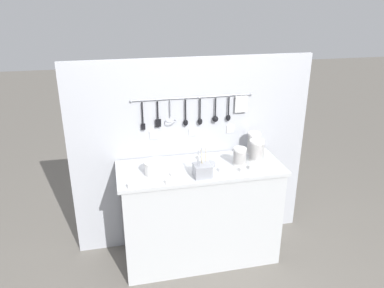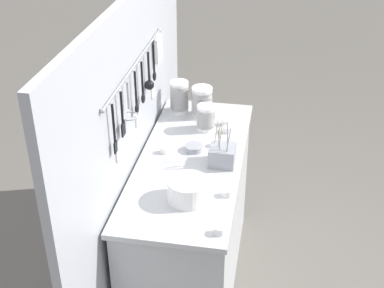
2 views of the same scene
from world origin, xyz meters
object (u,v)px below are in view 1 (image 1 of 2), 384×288
(bowl_stack_nested_right, at_px, (240,156))
(cup_edge_far, at_px, (243,170))
(bowl_stack_wide_centre, at_px, (257,150))
(plate_stack, at_px, (157,168))
(cup_mid_row, at_px, (252,167))
(cup_by_caddy, at_px, (174,175))
(cup_back_right, at_px, (168,182))
(cup_edge_near, at_px, (199,157))
(steel_mixing_bowl, at_px, (210,164))
(cup_front_right, at_px, (222,169))
(bowl_stack_short_front, at_px, (254,143))
(cup_centre, at_px, (131,185))
(cutlery_caddy, at_px, (202,170))

(bowl_stack_nested_right, height_order, cup_edge_far, bowl_stack_nested_right)
(bowl_stack_wide_centre, distance_m, plate_stack, 0.90)
(bowl_stack_nested_right, relative_size, plate_stack, 0.78)
(cup_mid_row, relative_size, cup_by_caddy, 1.00)
(cup_back_right, xyz_separation_m, cup_edge_near, (0.35, 0.40, 0.00))
(steel_mixing_bowl, height_order, cup_front_right, cup_front_right)
(bowl_stack_wide_centre, distance_m, cup_mid_row, 0.21)
(plate_stack, distance_m, cup_mid_row, 0.80)
(bowl_stack_wide_centre, height_order, cup_edge_near, bowl_stack_wide_centre)
(cup_by_caddy, bearing_deg, bowl_stack_short_front, 20.87)
(cup_back_right, xyz_separation_m, cup_by_caddy, (0.06, 0.11, 0.00))
(bowl_stack_wide_centre, height_order, cup_by_caddy, bowl_stack_wide_centre)
(bowl_stack_short_front, distance_m, cup_front_right, 0.50)
(cup_edge_near, bearing_deg, bowl_stack_wide_centre, -15.43)
(bowl_stack_wide_centre, distance_m, cup_back_right, 0.88)
(cup_edge_near, bearing_deg, cup_edge_far, -47.52)
(cup_by_caddy, bearing_deg, cup_centre, -163.15)
(cutlery_caddy, distance_m, cup_mid_row, 0.45)
(bowl_stack_short_front, distance_m, cup_centre, 1.24)
(steel_mixing_bowl, height_order, cup_centre, cup_centre)
(steel_mixing_bowl, relative_size, cup_by_caddy, 2.02)
(plate_stack, height_order, cup_mid_row, plate_stack)
(cup_back_right, bearing_deg, bowl_stack_nested_right, 17.64)
(bowl_stack_nested_right, distance_m, steel_mixing_bowl, 0.27)
(cup_edge_near, bearing_deg, bowl_stack_short_front, 1.90)
(cup_edge_far, height_order, cup_edge_near, same)
(cup_edge_far, bearing_deg, cup_centre, -175.36)
(bowl_stack_nested_right, bearing_deg, cup_mid_row, -56.40)
(cutlery_caddy, xyz_separation_m, cup_by_caddy, (-0.23, 0.04, -0.04))
(bowl_stack_short_front, bearing_deg, cup_mid_row, -113.20)
(cup_edge_far, bearing_deg, bowl_stack_short_front, 56.28)
(cup_by_caddy, bearing_deg, cup_back_right, -120.40)
(cutlery_caddy, bearing_deg, cup_centre, -173.68)
(bowl_stack_nested_right, xyz_separation_m, cup_back_right, (-0.66, -0.21, -0.06))
(bowl_stack_nested_right, bearing_deg, steel_mixing_bowl, 172.82)
(cutlery_caddy, bearing_deg, bowl_stack_short_front, 31.23)
(bowl_stack_short_front, xyz_separation_m, cutlery_caddy, (-0.58, -0.35, -0.05))
(cup_back_right, bearing_deg, cup_by_caddy, 59.60)
(bowl_stack_wide_centre, height_order, plate_stack, bowl_stack_wide_centre)
(cutlery_caddy, xyz_separation_m, cup_edge_far, (0.35, 0.01, -0.04))
(bowl_stack_nested_right, relative_size, cup_back_right, 3.12)
(plate_stack, distance_m, cup_edge_near, 0.46)
(bowl_stack_wide_centre, relative_size, cup_edge_far, 3.83)
(bowl_stack_nested_right, xyz_separation_m, cup_by_caddy, (-0.60, -0.10, -0.06))
(bowl_stack_nested_right, distance_m, cup_by_caddy, 0.61)
(cup_mid_row, bearing_deg, bowl_stack_short_front, 66.80)
(bowl_stack_wide_centre, relative_size, steel_mixing_bowl, 1.90)
(plate_stack, bearing_deg, bowl_stack_wide_centre, 4.74)
(plate_stack, height_order, cup_edge_far, plate_stack)
(steel_mixing_bowl, height_order, cup_back_right, cup_back_right)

